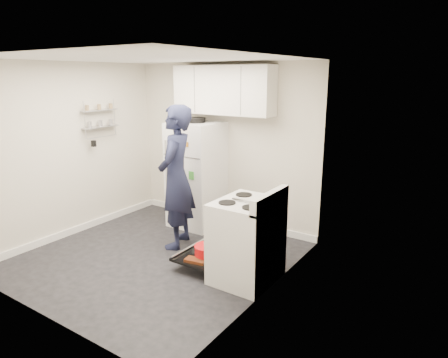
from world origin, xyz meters
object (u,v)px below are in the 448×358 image
Objects in this scene: refrigerator at (196,174)px; electric_range at (246,241)px; open_oven_door at (206,253)px; person at (176,178)px.

electric_range is at bearing -35.48° from refrigerator.
electric_range reaches higher than open_oven_door.
electric_range is 1.93m from refrigerator.
electric_range is at bearing 54.97° from person.
person is at bearing 154.62° from open_oven_door.
person is at bearing -71.71° from refrigerator.
person reaches higher than electric_range.
open_oven_door is 0.41× the size of refrigerator.
refrigerator reaches higher than open_oven_door.
person is (-1.28, 0.31, 0.50)m from electric_range.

